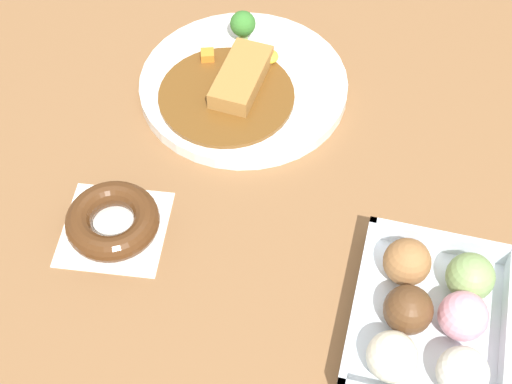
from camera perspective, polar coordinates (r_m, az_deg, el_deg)
name	(u,v)px	position (r m, az deg, el deg)	size (l,w,h in m)	color
ground_plane	(302,186)	(0.94, 3.47, 0.43)	(1.60, 1.60, 0.00)	brown
curry_plate	(242,84)	(1.04, -1.06, 8.07)	(0.28, 0.28, 0.07)	white
donut_box	(432,318)	(0.83, 12.97, -9.18)	(0.21, 0.17, 0.06)	silver
chocolate_ring_donut	(113,221)	(0.91, -10.64, -2.17)	(0.14, 0.14, 0.03)	white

